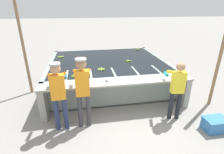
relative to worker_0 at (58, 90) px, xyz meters
name	(u,v)px	position (x,y,z in m)	size (l,w,h in m)	color
ground_plane	(120,115)	(1.51, 0.26, -1.03)	(80.00, 80.00, 0.00)	gray
wash_tank	(108,72)	(1.51, 2.47, -0.57)	(4.20, 3.56, 0.92)	gray
work_ledge	(118,91)	(1.51, 0.49, -0.39)	(4.20, 0.45, 0.92)	#9E9E99
worker_0	(58,90)	(0.00, 0.00, 0.00)	(0.43, 0.73, 1.69)	navy
worker_1	(83,86)	(0.55, 0.00, 0.05)	(0.40, 0.72, 1.76)	#38383D
worker_2	(177,86)	(2.89, -0.09, -0.10)	(0.48, 0.74, 1.57)	#1E2328
banana_bunch_floating_0	(61,57)	(-0.24, 3.20, -0.09)	(0.27, 0.28, 0.08)	#9EC642
banana_bunch_floating_1	(128,61)	(2.24, 2.23, -0.09)	(0.27, 0.27, 0.08)	#93BC3D
banana_bunch_floating_2	(138,49)	(3.13, 3.84, -0.09)	(0.28, 0.28, 0.08)	#75A333
banana_bunch_floating_3	(101,69)	(1.15, 1.49, -0.09)	(0.28, 0.28, 0.08)	#93BC3D
banana_bunch_floating_4	(53,78)	(-0.25, 0.97, -0.09)	(0.25, 0.25, 0.08)	#93BC3D
banana_bunch_floating_5	(76,76)	(0.36, 1.08, -0.09)	(0.28, 0.28, 0.08)	#9EC642
knife_0	(53,84)	(-0.19, 0.59, -0.10)	(0.28, 0.25, 0.02)	silver
knife_1	(108,82)	(1.23, 0.48, -0.10)	(0.18, 0.33, 0.02)	silver
crate	(215,124)	(3.64, -0.75, -0.87)	(0.55, 0.39, 0.32)	#3375B7
support_post_left	(23,47)	(-1.22, 2.15, 0.57)	(0.09, 0.09, 3.20)	#846647
support_post_right	(221,53)	(4.36, 0.38, 0.57)	(0.09, 0.09, 3.20)	#846647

